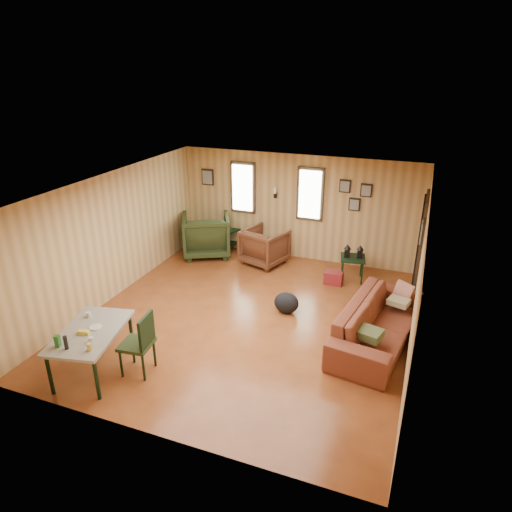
{
  "coord_description": "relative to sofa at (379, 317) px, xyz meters",
  "views": [
    {
      "loc": [
        2.65,
        -6.57,
        4.24
      ],
      "look_at": [
        0.0,
        0.4,
        1.05
      ],
      "focal_mm": 32.0,
      "sensor_mm": 36.0,
      "label": 1
    }
  ],
  "objects": [
    {
      "name": "end_table",
      "position": [
        -3.94,
        2.83,
        -0.12
      ],
      "size": [
        0.63,
        0.61,
        0.64
      ],
      "rotation": [
        0.0,
        0.0,
        -0.37
      ],
      "color": "black",
      "rests_on": "ground"
    },
    {
      "name": "backpack",
      "position": [
        -1.67,
        0.39,
        -0.28
      ],
      "size": [
        0.5,
        0.4,
        0.39
      ],
      "rotation": [
        0.0,
        0.0,
        -0.13
      ],
      "color": "black",
      "rests_on": "ground"
    },
    {
      "name": "recliner_brown",
      "position": [
        -2.79,
        2.34,
        -0.03
      ],
      "size": [
        1.07,
        1.04,
        0.89
      ],
      "primitive_type": "imported",
      "rotation": [
        0.0,
        0.0,
        2.83
      ],
      "color": "#542C19",
      "rests_on": "ground"
    },
    {
      "name": "dining_chair",
      "position": [
        -3.12,
        -2.02,
        0.07
      ],
      "size": [
        0.48,
        0.48,
        0.97
      ],
      "rotation": [
        0.0,
        0.0,
        0.11
      ],
      "color": "#263116",
      "rests_on": "ground"
    },
    {
      "name": "side_table",
      "position": [
        -0.79,
        2.18,
        0.07
      ],
      "size": [
        0.58,
        0.58,
        0.79
      ],
      "rotation": [
        0.0,
        0.0,
        0.19
      ],
      "color": "black",
      "rests_on": "ground"
    },
    {
      "name": "dining_table",
      "position": [
        -3.81,
        -2.26,
        0.15
      ],
      "size": [
        1.07,
        1.48,
        0.88
      ],
      "rotation": [
        0.0,
        0.0,
        0.21
      ],
      "color": "gray",
      "rests_on": "ground"
    },
    {
      "name": "room",
      "position": [
        -2.08,
        0.23,
        0.73
      ],
      "size": [
        5.54,
        6.04,
        2.44
      ],
      "color": "brown",
      "rests_on": "ground"
    },
    {
      "name": "cooler",
      "position": [
        -1.11,
        1.87,
        -0.34
      ],
      "size": [
        0.38,
        0.27,
        0.27
      ],
      "rotation": [
        0.0,
        0.0,
        0.01
      ],
      "color": "maroon",
      "rests_on": "ground"
    },
    {
      "name": "sofa_pillows",
      "position": [
        0.09,
        0.1,
        0.03
      ],
      "size": [
        0.81,
        1.75,
        0.36
      ],
      "rotation": [
        0.0,
        0.0,
        -0.28
      ],
      "color": "#444D2B",
      "rests_on": "sofa"
    },
    {
      "name": "recliner_green",
      "position": [
        -4.25,
        2.34,
        0.07
      ],
      "size": [
        1.39,
        1.36,
        1.09
      ],
      "primitive_type": "imported",
      "rotation": [
        0.0,
        0.0,
        -2.67
      ],
      "color": "#263116",
      "rests_on": "ground"
    },
    {
      "name": "sofa",
      "position": [
        0.0,
        0.0,
        0.0
      ],
      "size": [
        1.07,
        2.5,
        0.95
      ],
      "primitive_type": "imported",
      "rotation": [
        0.0,
        0.0,
        1.41
      ],
      "color": "brown",
      "rests_on": "ground"
    }
  ]
}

